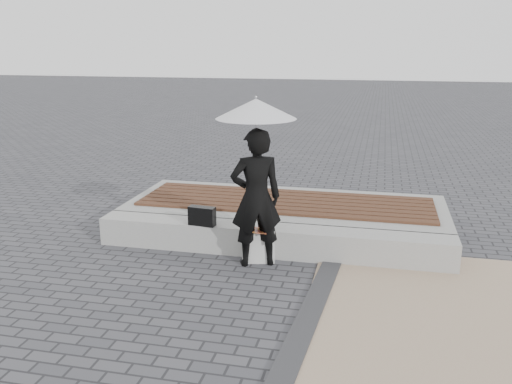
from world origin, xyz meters
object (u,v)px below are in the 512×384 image
Objects in this scene: parasol at (256,109)px; canvas_tote at (258,245)px; handbag at (202,216)px; seating_ledge at (271,240)px; woman at (256,198)px.

canvas_tote is (0.01, 0.09, -1.85)m from parasol.
parasol reaches higher than canvas_tote.
parasol is 3.45× the size of handbag.
woman reaches higher than seating_ledge.
woman is 4.00× the size of canvas_tote.
handbag is at bearing 162.77° from parasol.
parasol is (-0.12, -0.42, 1.88)m from seating_ledge.
parasol is at bearing -109.99° from canvas_tote.
woman reaches higher than handbag.
handbag is at bearing -170.45° from seating_ledge.
handbag is at bearing -39.96° from woman.
seating_ledge is 1.02m from handbag.
seating_ledge is 2.72× the size of woman.
seating_ledge is at bearing 16.27° from handbag.
parasol is 1.85m from canvas_tote.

